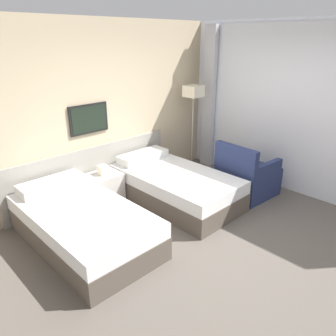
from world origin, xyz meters
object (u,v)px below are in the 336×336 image
Objects in this scene: armchair at (246,178)px; floor_lamp at (193,98)px; nightstand at (104,187)px; bed_near_door at (83,224)px; bed_near_window at (174,186)px.

floor_lamp is at bearing -2.83° from armchair.
armchair reaches higher than nightstand.
bed_near_door is 3.31× the size of nightstand.
floor_lamp is (1.16, 0.68, 1.15)m from bed_near_window.
armchair is (1.82, -1.39, 0.05)m from nightstand.
armchair reaches higher than bed_near_window.
bed_near_window is 1.10m from nightstand.
nightstand is at bearing 56.59° from armchair.
bed_near_door is at bearing -137.94° from nightstand.
nightstand is 0.38× the size of floor_lamp.
bed_near_door reaches higher than nightstand.
nightstand is at bearing 137.94° from bed_near_window.
floor_lamp reaches higher than armchair.
bed_near_window is 1.24× the size of floor_lamp.
armchair reaches higher than bed_near_door.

